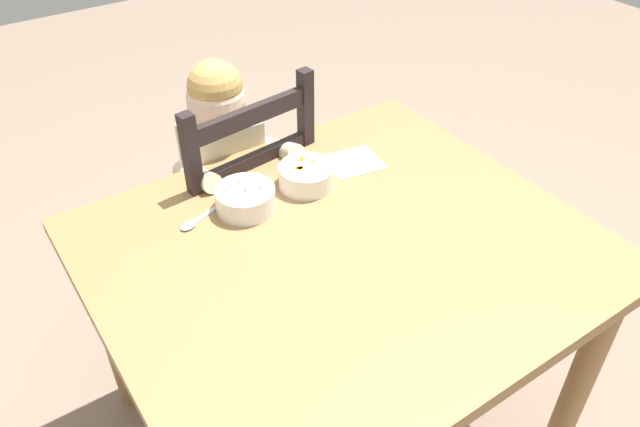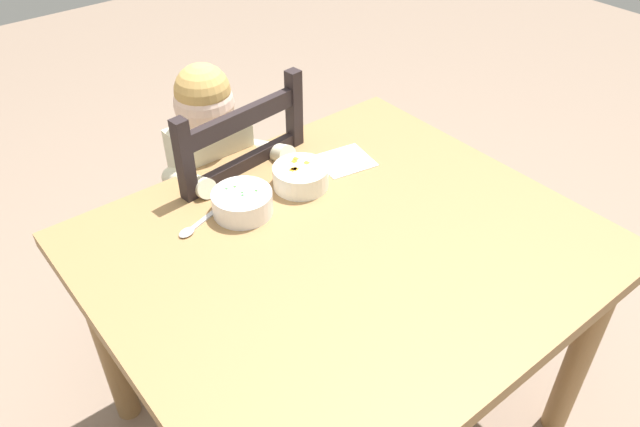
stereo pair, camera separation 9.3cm
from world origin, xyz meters
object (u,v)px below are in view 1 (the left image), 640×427
bowl_of_carrots (306,175)px  child_figure (228,167)px  spoon (194,222)px  bowl_of_peas (245,198)px  dining_table (342,274)px  dining_chair (234,213)px

bowl_of_carrots → child_figure: bearing=107.5°
child_figure → spoon: bearing=-129.9°
bowl_of_peas → spoon: bearing=172.1°
child_figure → bowl_of_peas: child_figure is taller
bowl_of_carrots → spoon: bearing=176.6°
dining_table → child_figure: (-0.03, 0.55, 0.03)m
dining_chair → bowl_of_carrots: size_ratio=6.33×
child_figure → bowl_of_carrots: (0.09, -0.29, 0.10)m
dining_table → bowl_of_peas: size_ratio=7.48×
dining_chair → bowl_of_peas: bearing=-108.2°
spoon → bowl_of_peas: bearing=-7.9°
dining_chair → bowl_of_carrots: (0.09, -0.30, 0.28)m
dining_table → child_figure: bearing=93.3°
dining_chair → bowl_of_peas: (-0.10, -0.30, 0.28)m
bowl_of_peas → spoon: (-0.14, 0.02, -0.03)m
dining_chair → bowl_of_carrots: 0.42m
child_figure → bowl_of_carrots: child_figure is taller
child_figure → dining_chair: bearing=51.9°
child_figure → bowl_of_peas: 0.32m
dining_table → bowl_of_carrots: 0.29m
bowl_of_peas → dining_chair: bearing=71.8°
spoon → child_figure: bearing=50.1°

